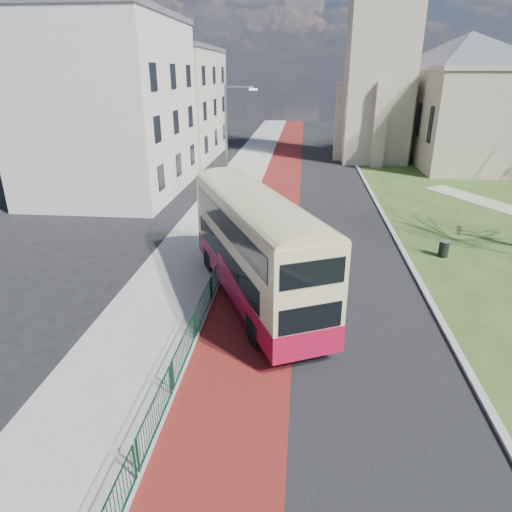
# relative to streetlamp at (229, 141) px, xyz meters

# --- Properties ---
(ground) EXTENTS (160.00, 160.00, 0.00)m
(ground) POSITION_rel_streetlamp_xyz_m (4.35, -18.00, -4.59)
(ground) COLOR black
(ground) RESTS_ON ground
(road_carriageway) EXTENTS (9.00, 120.00, 0.01)m
(road_carriageway) POSITION_rel_streetlamp_xyz_m (5.85, 2.00, -4.59)
(road_carriageway) COLOR black
(road_carriageway) RESTS_ON ground
(bus_lane) EXTENTS (3.40, 120.00, 0.01)m
(bus_lane) POSITION_rel_streetlamp_xyz_m (3.15, 2.00, -4.59)
(bus_lane) COLOR #591414
(bus_lane) RESTS_ON ground
(pavement_west) EXTENTS (4.00, 120.00, 0.12)m
(pavement_west) POSITION_rel_streetlamp_xyz_m (-0.65, 2.00, -4.53)
(pavement_west) COLOR gray
(pavement_west) RESTS_ON ground
(kerb_west) EXTENTS (0.25, 120.00, 0.13)m
(kerb_west) POSITION_rel_streetlamp_xyz_m (1.35, 2.00, -4.53)
(kerb_west) COLOR #999993
(kerb_west) RESTS_ON ground
(kerb_east) EXTENTS (0.25, 80.00, 0.13)m
(kerb_east) POSITION_rel_streetlamp_xyz_m (10.45, 4.00, -4.53)
(kerb_east) COLOR #999993
(kerb_east) RESTS_ON ground
(pedestrian_railing) EXTENTS (0.07, 24.00, 1.12)m
(pedestrian_railing) POSITION_rel_streetlamp_xyz_m (1.40, -14.00, -4.04)
(pedestrian_railing) COLOR #0D3C22
(pedestrian_railing) RESTS_ON ground
(gothic_church) EXTENTS (16.38, 18.00, 40.00)m
(gothic_church) POSITION_rel_streetlamp_xyz_m (16.91, 20.00, 8.54)
(gothic_church) COLOR #A09582
(gothic_church) RESTS_ON ground
(street_block_near) EXTENTS (10.30, 14.30, 13.00)m
(street_block_near) POSITION_rel_streetlamp_xyz_m (-9.65, 4.00, 1.92)
(street_block_near) COLOR beige
(street_block_near) RESTS_ON ground
(street_block_far) EXTENTS (10.30, 16.30, 11.50)m
(street_block_far) POSITION_rel_streetlamp_xyz_m (-9.65, 20.00, 1.17)
(street_block_far) COLOR #B3AB98
(street_block_far) RESTS_ON ground
(streetlamp) EXTENTS (2.13, 0.18, 8.00)m
(streetlamp) POSITION_rel_streetlamp_xyz_m (0.00, 0.00, 0.00)
(streetlamp) COLOR gray
(streetlamp) RESTS_ON pavement_west
(bus) EXTENTS (6.62, 10.63, 4.42)m
(bus) POSITION_rel_streetlamp_xyz_m (3.18, -13.73, -2.07)
(bus) COLOR maroon
(bus) RESTS_ON ground
(litter_bin) EXTENTS (0.62, 0.62, 0.87)m
(litter_bin) POSITION_rel_streetlamp_xyz_m (12.35, -8.07, -4.12)
(litter_bin) COLOR black
(litter_bin) RESTS_ON grass_green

